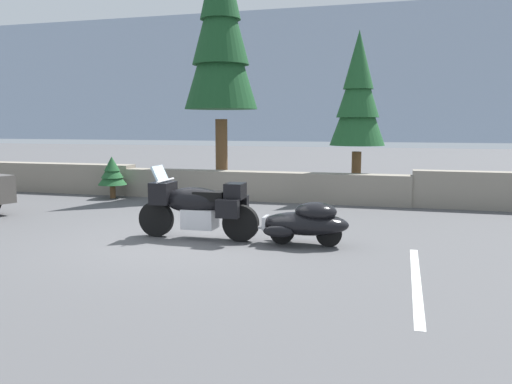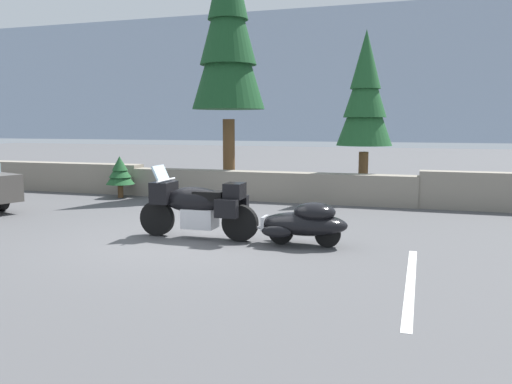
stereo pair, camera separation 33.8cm
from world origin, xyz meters
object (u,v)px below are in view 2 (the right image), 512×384
car_shaped_trailer (305,222)px  touring_motorcycle (197,205)px  pine_tree_secondary (365,94)px  pine_tree_tall (228,28)px

car_shaped_trailer → touring_motorcycle: bearing=-179.4°
touring_motorcycle → pine_tree_secondary: bearing=68.5°
pine_tree_tall → car_shaped_trailer: bearing=-58.8°
car_shaped_trailer → pine_tree_tall: bearing=121.2°
pine_tree_tall → pine_tree_secondary: size_ratio=1.68×
pine_tree_tall → touring_motorcycle: bearing=-74.7°
touring_motorcycle → car_shaped_trailer: 2.02m
touring_motorcycle → car_shaped_trailer: touring_motorcycle is taller
touring_motorcycle → car_shaped_trailer: size_ratio=1.05×
touring_motorcycle → car_shaped_trailer: bearing=0.6°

